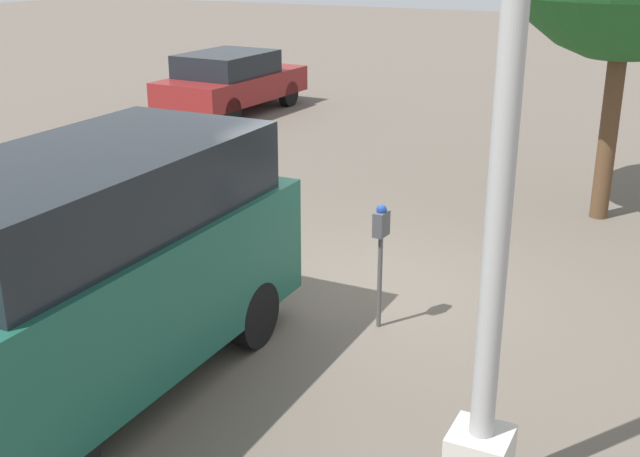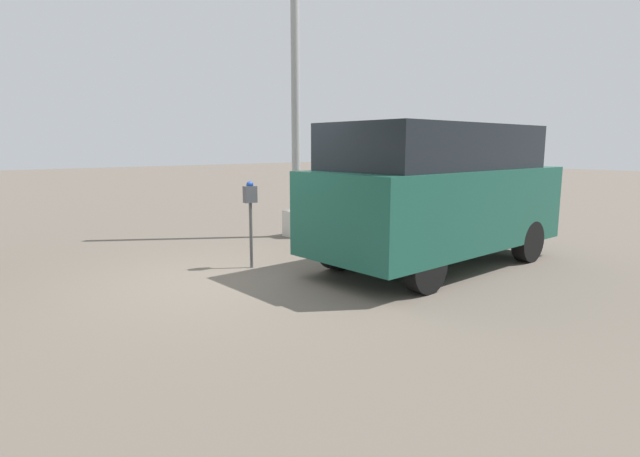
{
  "view_description": "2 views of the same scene",
  "coord_description": "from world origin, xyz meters",
  "px_view_note": "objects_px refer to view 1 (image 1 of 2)",
  "views": [
    {
      "loc": [
        8.03,
        3.34,
        3.92
      ],
      "look_at": [
        0.95,
        -0.15,
        1.08
      ],
      "focal_mm": 45.0,
      "sensor_mm": 36.0,
      "label": 1
    },
    {
      "loc": [
        -3.48,
        -6.09,
        1.92
      ],
      "look_at": [
        1.41,
        -0.46,
        0.68
      ],
      "focal_mm": 28.0,
      "sensor_mm": 36.0,
      "label": 2
    }
  ],
  "objects_px": {
    "parked_van": "(90,268)",
    "car_distant": "(231,81)",
    "lamp_post": "(498,220)",
    "parking_meter_near": "(381,238)"
  },
  "relations": [
    {
      "from": "parking_meter_near",
      "to": "parked_van",
      "type": "distance_m",
      "value": 2.95
    },
    {
      "from": "parking_meter_near",
      "to": "lamp_post",
      "type": "relative_size",
      "value": 0.22
    },
    {
      "from": "lamp_post",
      "to": "parking_meter_near",
      "type": "bearing_deg",
      "value": -142.82
    },
    {
      "from": "lamp_post",
      "to": "parked_van",
      "type": "height_order",
      "value": "lamp_post"
    },
    {
      "from": "lamp_post",
      "to": "parked_van",
      "type": "distance_m",
      "value": 3.69
    },
    {
      "from": "lamp_post",
      "to": "car_distant",
      "type": "xyz_separation_m",
      "value": [
        -11.32,
        -9.27,
        -1.43
      ]
    },
    {
      "from": "parked_van",
      "to": "parking_meter_near",
      "type": "bearing_deg",
      "value": 141.61
    },
    {
      "from": "parking_meter_near",
      "to": "car_distant",
      "type": "height_order",
      "value": "car_distant"
    },
    {
      "from": "parked_van",
      "to": "car_distant",
      "type": "xyz_separation_m",
      "value": [
        -11.35,
        -5.71,
        -0.44
      ]
    },
    {
      "from": "car_distant",
      "to": "parked_van",
      "type": "bearing_deg",
      "value": -150.31
    }
  ]
}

